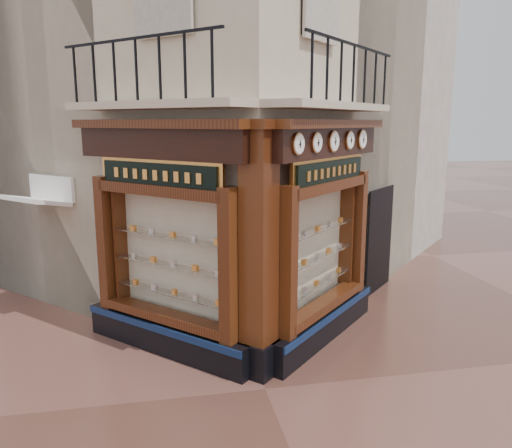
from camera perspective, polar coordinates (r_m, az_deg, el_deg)
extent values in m
plane|color=#543127|center=(7.90, 1.07, -18.33)|extent=(80.00, 80.00, 0.00)
cube|color=beige|center=(13.10, -4.89, 20.58)|extent=(11.31, 11.31, 12.00)
cube|color=beige|center=(15.44, -15.51, 16.96)|extent=(11.31, 11.31, 11.00)
cube|color=beige|center=(15.90, 3.43, 17.18)|extent=(11.31, 11.31, 11.00)
cube|color=black|center=(9.01, -10.26, -12.61)|extent=(2.72, 2.72, 0.55)
cube|color=#0D1F45|center=(8.80, -11.18, -11.72)|extent=(2.50, 2.50, 0.12)
cube|color=#3A160A|center=(7.62, -3.04, -4.92)|extent=(0.37, 0.37, 2.45)
cube|color=#3A160A|center=(9.52, -16.66, -2.05)|extent=(0.37, 0.37, 2.45)
cube|color=#F4E5B9|center=(8.75, -9.10, -3.06)|extent=(1.80, 1.80, 2.10)
cube|color=black|center=(8.25, -10.99, 9.02)|extent=(2.69, 2.69, 0.50)
cube|color=#3A160A|center=(8.20, -11.43, 11.16)|extent=(2.86, 2.86, 0.14)
cube|color=black|center=(9.46, 7.76, -11.32)|extent=(2.72, 2.72, 0.55)
cube|color=#0D1F45|center=(9.30, 8.86, -10.32)|extent=(2.50, 2.50, 0.12)
cube|color=#3A160A|center=(7.79, 3.48, -4.56)|extent=(0.37, 0.37, 2.45)
cube|color=#3A160A|center=(10.23, 11.46, -0.87)|extent=(0.37, 0.37, 2.45)
cube|color=#F4E5B9|center=(9.14, 6.15, -2.35)|extent=(1.80, 1.80, 2.10)
cube|color=black|center=(8.74, 8.24, 9.24)|extent=(2.69, 2.69, 0.50)
cube|color=#3A160A|center=(8.70, 8.72, 11.26)|extent=(2.86, 2.86, 0.14)
cube|color=black|center=(8.20, 0.32, -14.96)|extent=(0.78, 0.78, 0.55)
cube|color=#3A160A|center=(7.54, 0.33, -1.75)|extent=(0.64, 0.64, 3.50)
cube|color=#3A160A|center=(7.34, 0.35, 11.36)|extent=(0.85, 0.85, 0.14)
cube|color=beige|center=(8.19, -11.61, 13.18)|extent=(2.97, 2.97, 0.12)
cube|color=black|center=(8.05, -13.68, 19.93)|extent=(2.36, 2.36, 0.04)
cube|color=beige|center=(8.70, 8.90, 13.17)|extent=(2.97, 2.97, 0.12)
cube|color=black|center=(8.64, 11.21, 19.43)|extent=(2.36, 2.36, 0.04)
cylinder|color=#B2703B|center=(7.47, 4.79, 9.10)|extent=(0.27, 0.27, 0.33)
cylinder|color=white|center=(7.45, 4.99, 9.09)|extent=(0.22, 0.22, 0.29)
cube|color=black|center=(7.45, 5.10, 9.09)|extent=(0.02, 0.02, 0.11)
cube|color=black|center=(7.45, 5.10, 9.09)|extent=(0.07, 0.07, 0.01)
cylinder|color=#B2703B|center=(7.99, 6.89, 9.21)|extent=(0.27, 0.27, 0.33)
cylinder|color=white|center=(7.97, 7.08, 9.21)|extent=(0.21, 0.21, 0.28)
cube|color=black|center=(7.97, 7.18, 9.20)|extent=(0.02, 0.02, 0.11)
cube|color=black|center=(7.97, 7.18, 9.20)|extent=(0.07, 0.07, 0.01)
cylinder|color=#B2703B|center=(8.55, 8.82, 9.31)|extent=(0.29, 0.29, 0.36)
cylinder|color=white|center=(8.53, 9.00, 9.30)|extent=(0.23, 0.23, 0.31)
cube|color=black|center=(8.53, 9.09, 9.30)|extent=(0.02, 0.02, 0.12)
cube|color=black|center=(8.53, 9.09, 9.30)|extent=(0.07, 0.07, 0.01)
cylinder|color=#B2703B|center=(9.15, 10.60, 9.39)|extent=(0.27, 0.27, 0.33)
cylinder|color=white|center=(9.14, 10.78, 9.38)|extent=(0.22, 0.22, 0.29)
cube|color=black|center=(9.13, 10.86, 9.37)|extent=(0.02, 0.02, 0.11)
cube|color=black|center=(9.13, 10.86, 9.37)|extent=(0.07, 0.07, 0.01)
cylinder|color=#B2703B|center=(9.68, 11.98, 9.44)|extent=(0.29, 0.29, 0.37)
cylinder|color=white|center=(9.67, 12.15, 9.43)|extent=(0.24, 0.24, 0.32)
cube|color=black|center=(9.66, 12.23, 9.43)|extent=(0.02, 0.02, 0.12)
cube|color=black|center=(9.66, 12.23, 9.43)|extent=(0.07, 0.07, 0.01)
cube|color=#EA9B44|center=(8.26, -11.05, 5.54)|extent=(1.92, 1.92, 0.51)
cube|color=black|center=(8.23, -11.25, 5.51)|extent=(1.79, 1.79, 0.39)
cube|color=#EA9B44|center=(8.75, 8.38, 5.96)|extent=(1.90, 1.90, 0.51)
cube|color=black|center=(8.74, 8.62, 5.94)|extent=(1.77, 1.77, 0.38)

